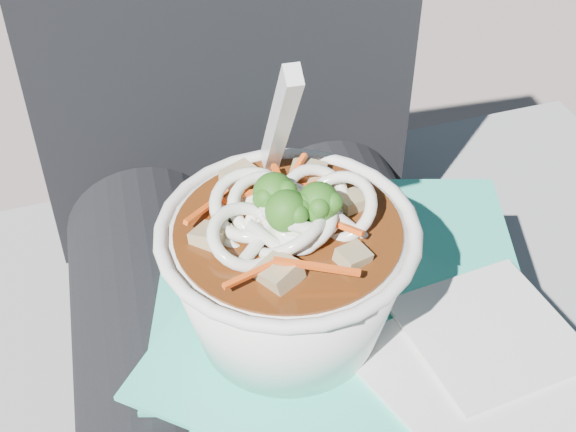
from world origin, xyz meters
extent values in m
cylinder|color=black|center=(-0.09, 0.00, 0.54)|extent=(0.15, 0.48, 0.15)
cylinder|color=black|center=(0.09, 0.00, 0.54)|extent=(0.15, 0.48, 0.15)
cube|color=#2FC4A4|center=(0.00, 0.03, 0.61)|extent=(0.22, 0.22, 0.00)
cube|color=#2FC4A4|center=(0.05, 0.08, 0.61)|extent=(0.20, 0.22, 0.00)
cube|color=#2FC4A4|center=(0.05, 0.02, 0.61)|extent=(0.17, 0.16, 0.00)
cube|color=#2FC4A4|center=(0.10, 0.06, 0.62)|extent=(0.23, 0.23, 0.00)
cube|color=#2FC4A4|center=(0.10, -0.07, 0.62)|extent=(0.17, 0.17, 0.00)
cube|color=#2FC4A4|center=(0.01, -0.03, 0.62)|extent=(0.19, 0.20, 0.00)
cube|color=#2FC4A4|center=(0.07, -0.03, 0.62)|extent=(0.19, 0.19, 0.00)
cube|color=#2FC4A4|center=(-0.01, -0.07, 0.62)|extent=(0.14, 0.12, 0.00)
cube|color=#2FC4A4|center=(0.01, -0.01, 0.62)|extent=(0.28, 0.28, 0.00)
cube|color=silver|center=(0.11, -0.07, 0.63)|extent=(0.18, 0.18, 0.00)
cube|color=silver|center=(0.13, -0.04, 0.63)|extent=(0.12, 0.12, 0.00)
torus|color=white|center=(0.00, 0.00, 0.72)|extent=(0.17, 0.17, 0.01)
cylinder|color=#451E09|center=(0.00, 0.00, 0.71)|extent=(0.14, 0.14, 0.01)
torus|color=white|center=(0.01, 0.01, 0.72)|extent=(0.05, 0.05, 0.02)
torus|color=white|center=(0.00, 0.01, 0.72)|extent=(0.07, 0.07, 0.02)
torus|color=white|center=(0.00, 0.01, 0.73)|extent=(0.07, 0.07, 0.04)
torus|color=white|center=(0.03, 0.00, 0.73)|extent=(0.07, 0.06, 0.04)
torus|color=white|center=(-0.02, 0.01, 0.72)|extent=(0.08, 0.08, 0.02)
torus|color=white|center=(-0.02, 0.02, 0.73)|extent=(0.07, 0.07, 0.03)
torus|color=white|center=(0.02, 0.02, 0.72)|extent=(0.06, 0.06, 0.04)
torus|color=white|center=(0.01, 0.00, 0.73)|extent=(0.06, 0.06, 0.03)
torus|color=white|center=(-0.03, -0.01, 0.73)|extent=(0.05, 0.05, 0.03)
torus|color=white|center=(0.00, 0.00, 0.72)|extent=(0.06, 0.06, 0.04)
torus|color=white|center=(0.01, 0.00, 0.73)|extent=(0.07, 0.06, 0.04)
torus|color=white|center=(0.00, -0.01, 0.72)|extent=(0.05, 0.05, 0.05)
torus|color=white|center=(-0.02, 0.01, 0.72)|extent=(0.07, 0.07, 0.03)
torus|color=white|center=(-0.01, 0.02, 0.73)|extent=(0.07, 0.07, 0.04)
torus|color=white|center=(-0.01, 0.00, 0.72)|extent=(0.05, 0.04, 0.03)
torus|color=white|center=(-0.03, 0.01, 0.72)|extent=(0.05, 0.05, 0.03)
cylinder|color=white|center=(-0.02, -0.01, 0.72)|extent=(0.03, 0.03, 0.01)
cylinder|color=white|center=(0.03, -0.01, 0.72)|extent=(0.04, 0.02, 0.03)
cylinder|color=white|center=(-0.02, -0.01, 0.72)|extent=(0.03, 0.03, 0.02)
cylinder|color=#78A24E|center=(0.02, 0.00, 0.73)|extent=(0.01, 0.01, 0.02)
sphere|color=#194F12|center=(0.02, 0.00, 0.74)|extent=(0.03, 0.03, 0.03)
sphere|color=#194F12|center=(0.01, -0.01, 0.74)|extent=(0.01, 0.01, 0.01)
sphere|color=#194F12|center=(0.01, -0.01, 0.74)|extent=(0.01, 0.01, 0.01)
sphere|color=#194F12|center=(0.02, -0.01, 0.74)|extent=(0.01, 0.01, 0.01)
sphere|color=#194F12|center=(0.01, 0.00, 0.74)|extent=(0.01, 0.01, 0.01)
cylinder|color=#78A24E|center=(-0.01, 0.01, 0.73)|extent=(0.01, 0.01, 0.02)
sphere|color=#194F12|center=(-0.01, 0.01, 0.74)|extent=(0.03, 0.03, 0.03)
sphere|color=#194F12|center=(-0.01, 0.01, 0.74)|extent=(0.01, 0.01, 0.01)
sphere|color=#194F12|center=(-0.02, 0.01, 0.74)|extent=(0.01, 0.01, 0.01)
sphere|color=#194F12|center=(0.00, 0.01, 0.74)|extent=(0.01, 0.01, 0.01)
sphere|color=#194F12|center=(-0.01, 0.01, 0.74)|extent=(0.01, 0.01, 0.01)
cylinder|color=#78A24E|center=(0.00, -0.01, 0.73)|extent=(0.01, 0.01, 0.02)
sphere|color=#194F12|center=(0.00, -0.01, 0.74)|extent=(0.03, 0.03, 0.03)
sphere|color=#194F12|center=(0.00, -0.01, 0.74)|extent=(0.01, 0.01, 0.01)
sphere|color=#194F12|center=(0.00, -0.01, 0.74)|extent=(0.01, 0.01, 0.01)
sphere|color=#194F12|center=(0.00, 0.00, 0.74)|extent=(0.01, 0.01, 0.01)
sphere|color=#194F12|center=(-0.01, 0.00, 0.74)|extent=(0.01, 0.01, 0.01)
cube|color=#FA5415|center=(-0.05, 0.03, 0.72)|extent=(0.03, 0.04, 0.02)
cube|color=#FA5415|center=(0.00, 0.03, 0.73)|extent=(0.06, 0.01, 0.01)
cube|color=#FA5415|center=(0.01, 0.04, 0.73)|extent=(0.03, 0.03, 0.02)
cube|color=#FA5415|center=(0.02, 0.00, 0.73)|extent=(0.04, 0.05, 0.01)
cube|color=#FA5415|center=(-0.03, 0.02, 0.72)|extent=(0.03, 0.04, 0.00)
cube|color=#FA5415|center=(0.00, 0.03, 0.72)|extent=(0.01, 0.05, 0.01)
cube|color=#FA5415|center=(0.01, 0.03, 0.72)|extent=(0.05, 0.03, 0.01)
cube|color=#FA5415|center=(0.01, 0.03, 0.72)|extent=(0.04, 0.01, 0.01)
cube|color=#FA5415|center=(0.00, -0.05, 0.73)|extent=(0.05, 0.02, 0.01)
cube|color=#FA5415|center=(-0.03, -0.04, 0.73)|extent=(0.04, 0.02, 0.01)
cube|color=#947D53|center=(0.04, 0.01, 0.72)|extent=(0.02, 0.02, 0.01)
cube|color=#947D53|center=(0.02, 0.05, 0.72)|extent=(0.03, 0.03, 0.02)
cube|color=#947D53|center=(-0.02, 0.05, 0.72)|extent=(0.03, 0.03, 0.01)
cube|color=#947D53|center=(-0.05, 0.00, 0.72)|extent=(0.03, 0.03, 0.02)
cube|color=#947D53|center=(-0.02, -0.04, 0.72)|extent=(0.03, 0.03, 0.02)
cube|color=#947D53|center=(0.03, -0.04, 0.72)|extent=(0.02, 0.02, 0.01)
ellipsoid|color=white|center=(0.00, -0.01, 0.72)|extent=(0.03, 0.04, 0.01)
cube|color=white|center=(0.00, 0.04, 0.77)|extent=(0.01, 0.08, 0.12)
camera|label=1|loc=(-0.09, -0.36, 1.05)|focal=50.00mm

